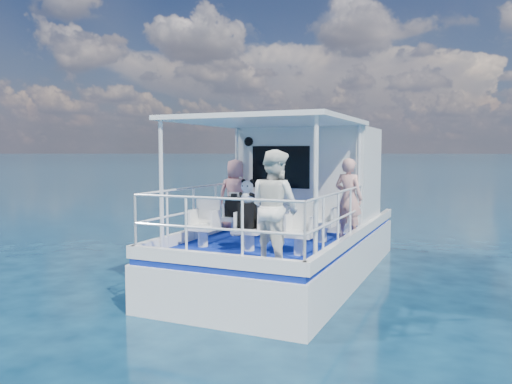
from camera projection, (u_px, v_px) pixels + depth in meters
ground at (273, 286)px, 9.55m from camera, size 2000.00×2000.00×0.00m
hull at (291, 275)px, 10.46m from camera, size 3.00×7.00×1.60m
deck at (291, 235)px, 10.39m from camera, size 2.90×6.90×0.10m
cabin at (310, 177)px, 11.49m from camera, size 2.85×2.00×2.20m
canopy at (269, 121)px, 9.12m from camera, size 3.00×3.20×0.08m
canopy_posts at (268, 183)px, 9.16m from camera, size 2.77×2.97×2.20m
railings at (261, 218)px, 8.91m from camera, size 2.84×3.59×1.00m
seat_port_fwd at (235, 226)px, 10.00m from camera, size 0.48×0.46×0.38m
seat_center_fwd at (277, 229)px, 9.64m from camera, size 0.48×0.46×0.38m
seat_stbd_fwd at (322, 232)px, 9.28m from camera, size 0.48×0.46×0.38m
seat_port_aft at (203, 236)px, 8.82m from camera, size 0.48×0.46×0.38m
seat_center_aft at (249, 239)px, 8.46m from camera, size 0.48×0.46×0.38m
seat_stbd_aft at (299, 243)px, 8.09m from camera, size 0.48×0.46×0.38m
passenger_port_fwd at (236, 195)px, 10.61m from camera, size 0.64×0.52×1.52m
passenger_stbd_fwd at (349, 198)px, 9.64m from camera, size 0.64×0.50×1.56m
passenger_stbd_aft at (275, 207)px, 7.37m from camera, size 1.03×0.94×1.71m
backpack_port at (234, 207)px, 9.94m from camera, size 0.30×0.17×0.40m
backpack_center at (247, 216)px, 8.44m from camera, size 0.29×0.16×0.43m
compact_camera at (234, 195)px, 9.94m from camera, size 0.11×0.07×0.07m
panda at (248, 191)px, 8.41m from camera, size 0.26×0.22×0.40m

